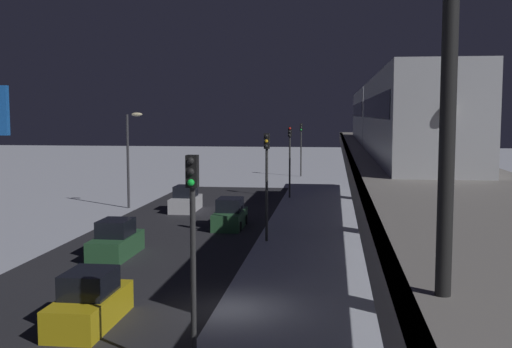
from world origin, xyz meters
name	(u,v)px	position (x,y,z in m)	size (l,w,h in m)	color
ground_plane	(228,309)	(0.00, 0.00, 0.00)	(240.00, 240.00, 0.00)	silver
avenue_asphalt	(80,303)	(5.99, 0.00, 0.00)	(11.00, 80.47, 0.01)	#28282D
elevated_railway	(415,185)	(-7.00, 0.00, 4.95)	(5.00, 80.47, 5.70)	gray
subway_train	(389,115)	(-7.09, -12.79, 7.48)	(2.94, 36.87, 3.40)	#B7BABF
rail_signal	(451,21)	(-5.12, 17.04, 8.43)	(0.36, 0.41, 4.00)	black
sedan_green	(230,216)	(2.79, -17.42, 0.78)	(1.91, 4.36, 1.97)	#2D6038
sedan_yellow	(90,303)	(4.59, 2.39, 0.80)	(1.80, 4.37, 1.97)	gold
sedan_green_2	(116,242)	(7.39, -8.23, 0.80)	(1.80, 4.32, 1.97)	#2D6038
sedan_white	(186,201)	(7.39, -24.08, 0.80)	(1.80, 4.12, 1.97)	silver
traffic_light_near	(193,233)	(-0.11, 6.39, 4.20)	(0.32, 0.44, 6.40)	#2D2D2D
traffic_light_mid	(267,171)	(-0.11, -13.23, 4.20)	(0.32, 0.44, 6.40)	#2D2D2D
traffic_light_far	(290,151)	(-0.11, -32.86, 4.20)	(0.32, 0.44, 6.40)	#2D2D2D
traffic_light_distant	(301,142)	(-0.11, -52.48, 4.20)	(0.32, 0.44, 6.40)	#2D2D2D
street_lamp_far	(130,148)	(12.06, -25.00, 4.81)	(1.35, 0.44, 7.65)	#38383D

